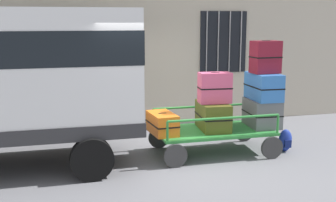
{
  "coord_description": "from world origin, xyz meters",
  "views": [
    {
      "loc": [
        -1.89,
        -7.58,
        2.55
      ],
      "look_at": [
        0.12,
        -0.07,
        1.07
      ],
      "focal_mm": 46.02,
      "sensor_mm": 36.0,
      "label": 1
    }
  ],
  "objects_px": {
    "backpack": "(285,140)",
    "suitcase_center_bottom": "(262,113)",
    "suitcase_center_top": "(266,57)",
    "suitcase_midleft_bottom": "(213,116)",
    "suitcase_midleft_middle": "(215,88)",
    "luggage_cart": "(213,134)",
    "suitcase_center_middle": "(264,86)",
    "suitcase_left_bottom": "(162,123)"
  },
  "relations": [
    {
      "from": "backpack",
      "to": "suitcase_center_bottom",
      "type": "bearing_deg",
      "value": 145.84
    },
    {
      "from": "suitcase_center_top",
      "to": "suitcase_midleft_bottom",
      "type": "bearing_deg",
      "value": 175.69
    },
    {
      "from": "suitcase_center_bottom",
      "to": "backpack",
      "type": "bearing_deg",
      "value": -34.16
    },
    {
      "from": "suitcase_midleft_middle",
      "to": "suitcase_center_top",
      "type": "distance_m",
      "value": 1.16
    },
    {
      "from": "suitcase_center_bottom",
      "to": "luggage_cart",
      "type": "bearing_deg",
      "value": -179.12
    },
    {
      "from": "luggage_cart",
      "to": "suitcase_center_middle",
      "type": "bearing_deg",
      "value": -0.79
    },
    {
      "from": "suitcase_midleft_middle",
      "to": "luggage_cart",
      "type": "bearing_deg",
      "value": 90.0
    },
    {
      "from": "suitcase_center_top",
      "to": "suitcase_center_middle",
      "type": "bearing_deg",
      "value": 90.0
    },
    {
      "from": "suitcase_left_bottom",
      "to": "suitcase_center_bottom",
      "type": "bearing_deg",
      "value": 1.19
    },
    {
      "from": "suitcase_center_middle",
      "to": "suitcase_midleft_bottom",
      "type": "bearing_deg",
      "value": 177.0
    },
    {
      "from": "suitcase_left_bottom",
      "to": "suitcase_center_bottom",
      "type": "height_order",
      "value": "suitcase_center_bottom"
    },
    {
      "from": "suitcase_left_bottom",
      "to": "suitcase_center_middle",
      "type": "xyz_separation_m",
      "value": [
        2.04,
        0.01,
        0.61
      ]
    },
    {
      "from": "suitcase_midleft_bottom",
      "to": "suitcase_center_middle",
      "type": "height_order",
      "value": "suitcase_center_middle"
    },
    {
      "from": "suitcase_midleft_bottom",
      "to": "backpack",
      "type": "relative_size",
      "value": 2.1
    },
    {
      "from": "suitcase_center_middle",
      "to": "backpack",
      "type": "xyz_separation_m",
      "value": [
        0.39,
        -0.24,
        -1.05
      ]
    },
    {
      "from": "suitcase_center_top",
      "to": "backpack",
      "type": "height_order",
      "value": "suitcase_center_top"
    },
    {
      "from": "luggage_cart",
      "to": "suitcase_left_bottom",
      "type": "bearing_deg",
      "value": -178.49
    },
    {
      "from": "suitcase_midleft_bottom",
      "to": "suitcase_center_top",
      "type": "relative_size",
      "value": 1.48
    },
    {
      "from": "suitcase_midleft_middle",
      "to": "suitcase_center_middle",
      "type": "distance_m",
      "value": 1.02
    },
    {
      "from": "suitcase_midleft_bottom",
      "to": "backpack",
      "type": "xyz_separation_m",
      "value": [
        1.41,
        -0.29,
        -0.51
      ]
    },
    {
      "from": "suitcase_midleft_bottom",
      "to": "suitcase_center_middle",
      "type": "xyz_separation_m",
      "value": [
        1.02,
        -0.05,
        0.54
      ]
    },
    {
      "from": "luggage_cart",
      "to": "suitcase_center_middle",
      "type": "distance_m",
      "value": 1.35
    },
    {
      "from": "suitcase_midleft_bottom",
      "to": "suitcase_center_top",
      "type": "height_order",
      "value": "suitcase_center_top"
    },
    {
      "from": "suitcase_center_bottom",
      "to": "backpack",
      "type": "relative_size",
      "value": 1.9
    },
    {
      "from": "backpack",
      "to": "suitcase_center_middle",
      "type": "bearing_deg",
      "value": 148.9
    },
    {
      "from": "suitcase_midleft_middle",
      "to": "suitcase_center_bottom",
      "type": "xyz_separation_m",
      "value": [
        1.02,
        0.04,
        -0.55
      ]
    },
    {
      "from": "suitcase_midleft_bottom",
      "to": "suitcase_midleft_middle",
      "type": "distance_m",
      "value": 0.56
    },
    {
      "from": "suitcase_center_top",
      "to": "backpack",
      "type": "xyz_separation_m",
      "value": [
        0.39,
        -0.21,
        -1.63
      ]
    },
    {
      "from": "luggage_cart",
      "to": "backpack",
      "type": "xyz_separation_m",
      "value": [
        1.41,
        -0.25,
        -0.17
      ]
    },
    {
      "from": "suitcase_midleft_bottom",
      "to": "suitcase_left_bottom",
      "type": "bearing_deg",
      "value": -176.29
    },
    {
      "from": "suitcase_left_bottom",
      "to": "suitcase_center_bottom",
      "type": "relative_size",
      "value": 0.96
    },
    {
      "from": "luggage_cart",
      "to": "suitcase_midleft_bottom",
      "type": "distance_m",
      "value": 0.35
    },
    {
      "from": "suitcase_center_bottom",
      "to": "suitcase_center_top",
      "type": "relative_size",
      "value": 1.34
    },
    {
      "from": "suitcase_left_bottom",
      "to": "backpack",
      "type": "height_order",
      "value": "suitcase_left_bottom"
    },
    {
      "from": "suitcase_center_top",
      "to": "backpack",
      "type": "relative_size",
      "value": 1.42
    },
    {
      "from": "suitcase_center_bottom",
      "to": "suitcase_center_top",
      "type": "bearing_deg",
      "value": -90.0
    },
    {
      "from": "suitcase_midleft_middle",
      "to": "suitcase_center_top",
      "type": "relative_size",
      "value": 1.01
    },
    {
      "from": "suitcase_left_bottom",
      "to": "luggage_cart",
      "type": "bearing_deg",
      "value": 1.51
    },
    {
      "from": "suitcase_center_middle",
      "to": "backpack",
      "type": "bearing_deg",
      "value": -31.1
    },
    {
      "from": "suitcase_midleft_bottom",
      "to": "suitcase_center_middle",
      "type": "relative_size",
      "value": 1.09
    },
    {
      "from": "luggage_cart",
      "to": "suitcase_center_top",
      "type": "height_order",
      "value": "suitcase_center_top"
    },
    {
      "from": "suitcase_midleft_bottom",
      "to": "suitcase_midleft_middle",
      "type": "bearing_deg",
      "value": -90.0
    }
  ]
}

